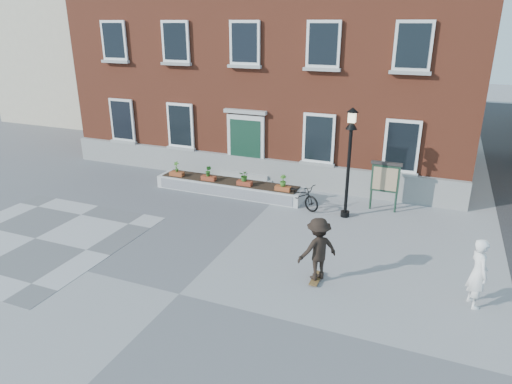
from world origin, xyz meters
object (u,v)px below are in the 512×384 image
at_px(bicycle, 299,195).
at_px(bystander, 478,273).
at_px(lamp_post, 350,148).
at_px(skateboarder, 318,249).
at_px(notice_board, 385,178).

relative_size(bicycle, bystander, 1.02).
relative_size(bystander, lamp_post, 0.46).
relative_size(bystander, skateboarder, 0.98).
bearing_deg(bicycle, notice_board, -49.96).
height_order(bicycle, skateboarder, skateboarder).
height_order(bystander, lamp_post, lamp_post).
bearing_deg(bicycle, lamp_post, -72.99).
bearing_deg(lamp_post, skateboarder, -87.51).
distance_m(bicycle, lamp_post, 2.74).
distance_m(bicycle, notice_board, 3.18).
height_order(lamp_post, skateboarder, lamp_post).
distance_m(bystander, lamp_post, 6.11).
bearing_deg(bystander, bicycle, 31.01).
xyz_separation_m(bicycle, notice_board, (2.96, 0.87, 0.78)).
bearing_deg(lamp_post, bystander, -46.14).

